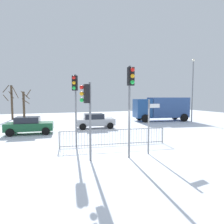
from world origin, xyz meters
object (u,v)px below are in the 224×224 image
traffic_light_foreground_right (75,94)px  street_lamp (193,84)px  car_silver_near (95,121)px  bare_tree_centre (24,106)px  traffic_light_mid_right (87,104)px  car_green_trailing (29,125)px  delivery_truck (161,108)px  traffic_light_mid_left (130,91)px  direction_sign_post (150,124)px  bare_tree_right (12,101)px

traffic_light_foreground_right → street_lamp: (15.43, 7.44, 1.40)m
car_silver_near → street_lamp: bearing=6.5°
street_lamp → bare_tree_centre: (-19.93, 6.89, -2.64)m
traffic_light_mid_right → car_green_trailing: 9.26m
car_green_trailing → delivery_truck: bearing=18.9°
car_silver_near → delivery_truck: (9.76, 3.07, 0.97)m
traffic_light_foreground_right → bare_tree_centre: 15.08m
car_silver_near → delivery_truck: bearing=21.2°
car_green_trailing → bare_tree_centre: bare_tree_centre is taller
delivery_truck → bare_tree_centre: bare_tree_centre is taller
car_green_trailing → bare_tree_centre: bearing=102.7°
traffic_light_foreground_right → car_silver_near: 7.83m
traffic_light_foreground_right → traffic_light_mid_left: traffic_light_mid_left is taller
traffic_light_mid_right → direction_sign_post: bearing=-96.0°
traffic_light_foreground_right → direction_sign_post: 4.81m
traffic_light_mid_left → bare_tree_centre: size_ratio=1.15×
traffic_light_foreground_right → direction_sign_post: size_ratio=1.51×
direction_sign_post → street_lamp: street_lamp is taller
traffic_light_mid_right → bare_tree_centre: bare_tree_centre is taller
traffic_light_mid_right → car_silver_near: 10.10m
street_lamp → bare_tree_centre: 21.26m
car_green_trailing → delivery_truck: delivery_truck is taller
traffic_light_foreground_right → delivery_truck: bearing=-120.7°
direction_sign_post → car_green_trailing: 10.80m
delivery_truck → car_silver_near: bearing=26.0°
direction_sign_post → car_silver_near: (-0.83, 9.47, -0.92)m
delivery_truck → street_lamp: street_lamp is taller
traffic_light_foreground_right → delivery_truck: traffic_light_foreground_right is taller
street_lamp → bare_tree_right: street_lamp is taller
direction_sign_post → bare_tree_right: bearing=107.7°
bare_tree_centre → traffic_light_mid_left: bearing=-68.5°
car_green_trailing → street_lamp: size_ratio=0.50×
traffic_light_mid_right → traffic_light_mid_left: bearing=-105.6°
traffic_light_mid_left → delivery_truck: 16.58m
traffic_light_foreground_right → direction_sign_post: traffic_light_foreground_right is taller
delivery_truck → bare_tree_right: bearing=-13.4°
traffic_light_foreground_right → car_silver_near: bearing=-91.4°
bare_tree_right → car_green_trailing: bearing=-74.6°
direction_sign_post → bare_tree_right: bare_tree_right is taller
direction_sign_post → delivery_truck: 15.39m
bare_tree_centre → bare_tree_right: 3.81m
delivery_truck → bare_tree_right: (-19.05, 7.67, 0.84)m
traffic_light_mid_left → delivery_truck: size_ratio=0.64×
traffic_light_foreground_right → bare_tree_right: size_ratio=0.93×
bare_tree_centre → delivery_truck: bearing=-14.5°
traffic_light_foreground_right → direction_sign_post: bearing=165.5°
traffic_light_mid_right → car_green_trailing: (-3.37, 8.38, -2.05)m
traffic_light_mid_right → traffic_light_foreground_right: bearing=-2.7°
direction_sign_post → car_green_trailing: bearing=120.6°
car_green_trailing → bare_tree_centre: size_ratio=0.95×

